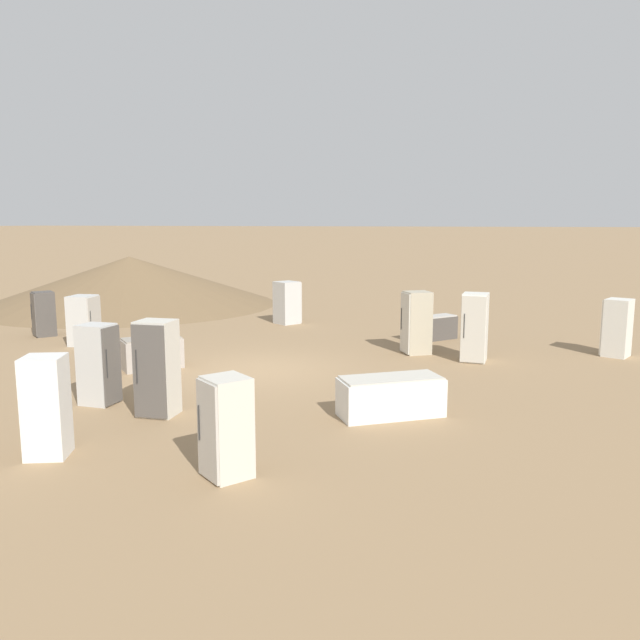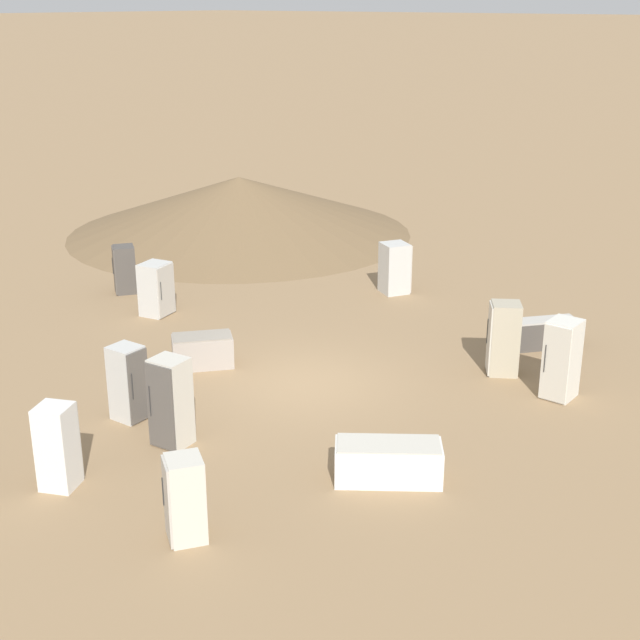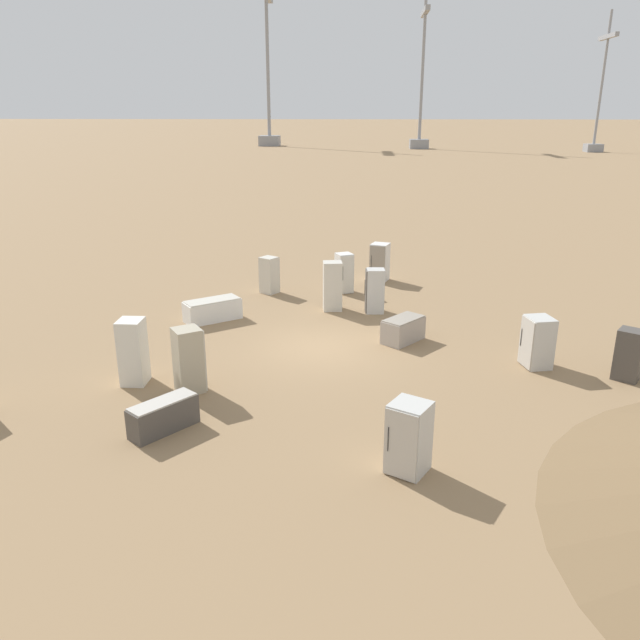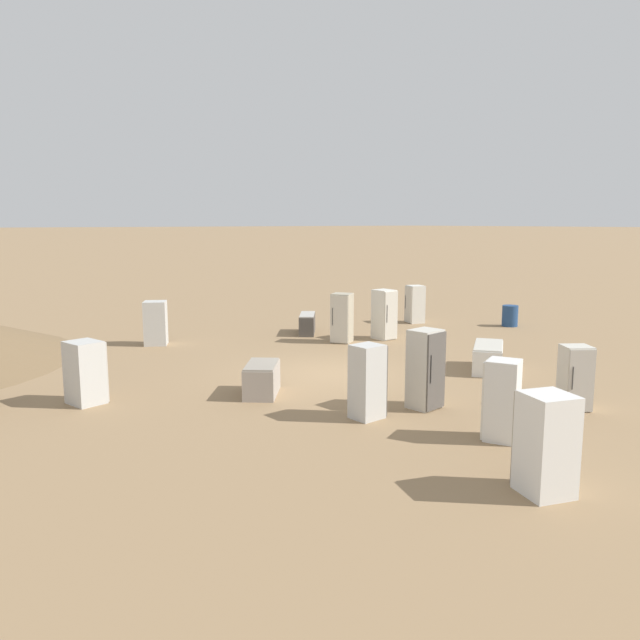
{
  "view_description": "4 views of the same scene",
  "coord_description": "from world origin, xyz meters",
  "px_view_note": "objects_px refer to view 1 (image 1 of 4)",
  "views": [
    {
      "loc": [
        -13.5,
        -6.79,
        3.63
      ],
      "look_at": [
        1.4,
        -1.11,
        1.12
      ],
      "focal_mm": 35.0,
      "sensor_mm": 36.0,
      "label": 1
    },
    {
      "loc": [
        -14.36,
        -12.06,
        8.33
      ],
      "look_at": [
        1.42,
        0.71,
        0.99
      ],
      "focal_mm": 50.0,
      "sensor_mm": 36.0,
      "label": 2
    },
    {
      "loc": [
        18.12,
        1.24,
        7.04
      ],
      "look_at": [
        0.88,
        0.03,
        1.2
      ],
      "focal_mm": 35.0,
      "sensor_mm": 36.0,
      "label": 3
    },
    {
      "loc": [
        -13.6,
        10.28,
        4.22
      ],
      "look_at": [
        -0.8,
        0.84,
        1.71
      ],
      "focal_mm": 35.0,
      "sensor_mm": 36.0,
      "label": 4
    }
  ],
  "objects_px": {
    "discarded_fridge_4": "(98,364)",
    "discarded_fridge_9": "(475,327)",
    "discarded_fridge_10": "(44,314)",
    "discarded_fridge_5": "(157,368)",
    "discarded_fridge_3": "(287,303)",
    "discarded_fridge_6": "(84,320)",
    "discarded_fridge_1": "(432,328)",
    "discarded_fridge_7": "(391,396)",
    "discarded_fridge_2": "(46,406)",
    "discarded_fridge_11": "(617,328)",
    "discarded_fridge_8": "(416,323)",
    "discarded_fridge_0": "(226,427)",
    "discarded_fridge_13": "(152,353)"
  },
  "relations": [
    {
      "from": "discarded_fridge_4",
      "to": "discarded_fridge_9",
      "type": "bearing_deg",
      "value": 131.73
    },
    {
      "from": "discarded_fridge_10",
      "to": "discarded_fridge_5",
      "type": "bearing_deg",
      "value": -179.91
    },
    {
      "from": "discarded_fridge_3",
      "to": "discarded_fridge_6",
      "type": "distance_m",
      "value": 7.08
    },
    {
      "from": "discarded_fridge_4",
      "to": "discarded_fridge_1",
      "type": "bearing_deg",
      "value": 148.03
    },
    {
      "from": "discarded_fridge_1",
      "to": "discarded_fridge_7",
      "type": "xyz_separation_m",
      "value": [
        -7.95,
        -0.73,
        0.0
      ]
    },
    {
      "from": "discarded_fridge_2",
      "to": "discarded_fridge_4",
      "type": "xyz_separation_m",
      "value": [
        2.59,
        1.19,
        0.01
      ]
    },
    {
      "from": "discarded_fridge_7",
      "to": "discarded_fridge_10",
      "type": "relative_size",
      "value": 1.42
    },
    {
      "from": "discarded_fridge_6",
      "to": "discarded_fridge_11",
      "type": "distance_m",
      "value": 15.18
    },
    {
      "from": "discarded_fridge_5",
      "to": "discarded_fridge_11",
      "type": "distance_m",
      "value": 12.32
    },
    {
      "from": "discarded_fridge_4",
      "to": "discarded_fridge_8",
      "type": "relative_size",
      "value": 0.93
    },
    {
      "from": "discarded_fridge_8",
      "to": "discarded_fridge_10",
      "type": "height_order",
      "value": "discarded_fridge_8"
    },
    {
      "from": "discarded_fridge_3",
      "to": "discarded_fridge_9",
      "type": "bearing_deg",
      "value": 0.52
    },
    {
      "from": "discarded_fridge_4",
      "to": "discarded_fridge_5",
      "type": "xyz_separation_m",
      "value": [
        -0.21,
        -1.55,
        0.1
      ]
    },
    {
      "from": "discarded_fridge_1",
      "to": "discarded_fridge_9",
      "type": "xyz_separation_m",
      "value": [
        -2.58,
        -1.59,
        0.52
      ]
    },
    {
      "from": "discarded_fridge_4",
      "to": "discarded_fridge_8",
      "type": "distance_m",
      "value": 8.63
    },
    {
      "from": "discarded_fridge_7",
      "to": "discarded_fridge_8",
      "type": "bearing_deg",
      "value": -29.37
    },
    {
      "from": "discarded_fridge_0",
      "to": "discarded_fridge_9",
      "type": "relative_size",
      "value": 0.82
    },
    {
      "from": "discarded_fridge_5",
      "to": "discarded_fridge_3",
      "type": "bearing_deg",
      "value": -86.53
    },
    {
      "from": "discarded_fridge_4",
      "to": "discarded_fridge_11",
      "type": "xyz_separation_m",
      "value": [
        8.67,
        -10.09,
        -0.02
      ]
    },
    {
      "from": "discarded_fridge_2",
      "to": "discarded_fridge_5",
      "type": "height_order",
      "value": "discarded_fridge_5"
    },
    {
      "from": "discarded_fridge_4",
      "to": "discarded_fridge_6",
      "type": "distance_m",
      "value": 6.61
    },
    {
      "from": "discarded_fridge_1",
      "to": "discarded_fridge_6",
      "type": "distance_m",
      "value": 10.54
    },
    {
      "from": "discarded_fridge_1",
      "to": "discarded_fridge_8",
      "type": "distance_m",
      "value": 2.22
    },
    {
      "from": "discarded_fridge_13",
      "to": "discarded_fridge_6",
      "type": "bearing_deg",
      "value": -166.7
    },
    {
      "from": "discarded_fridge_10",
      "to": "discarded_fridge_13",
      "type": "bearing_deg",
      "value": -168.76
    },
    {
      "from": "discarded_fridge_0",
      "to": "discarded_fridge_11",
      "type": "height_order",
      "value": "discarded_fridge_11"
    },
    {
      "from": "discarded_fridge_3",
      "to": "discarded_fridge_11",
      "type": "relative_size",
      "value": 0.96
    },
    {
      "from": "discarded_fridge_0",
      "to": "discarded_fridge_8",
      "type": "distance_m",
      "value": 9.43
    },
    {
      "from": "discarded_fridge_3",
      "to": "discarded_fridge_9",
      "type": "relative_size",
      "value": 0.85
    },
    {
      "from": "discarded_fridge_3",
      "to": "discarded_fridge_13",
      "type": "relative_size",
      "value": 0.96
    },
    {
      "from": "discarded_fridge_3",
      "to": "discarded_fridge_4",
      "type": "height_order",
      "value": "discarded_fridge_4"
    },
    {
      "from": "discarded_fridge_9",
      "to": "discarded_fridge_10",
      "type": "distance_m",
      "value": 13.44
    },
    {
      "from": "discarded_fridge_6",
      "to": "discarded_fridge_3",
      "type": "bearing_deg",
      "value": 132.15
    },
    {
      "from": "discarded_fridge_13",
      "to": "discarded_fridge_11",
      "type": "bearing_deg",
      "value": 66.84
    },
    {
      "from": "discarded_fridge_2",
      "to": "discarded_fridge_13",
      "type": "distance_m",
      "value": 5.93
    },
    {
      "from": "discarded_fridge_8",
      "to": "discarded_fridge_9",
      "type": "height_order",
      "value": "discarded_fridge_9"
    },
    {
      "from": "discarded_fridge_7",
      "to": "discarded_fridge_5",
      "type": "bearing_deg",
      "value": 73.18
    },
    {
      "from": "discarded_fridge_5",
      "to": "discarded_fridge_4",
      "type": "bearing_deg",
      "value": -15.26
    },
    {
      "from": "discarded_fridge_8",
      "to": "discarded_fridge_9",
      "type": "distance_m",
      "value": 1.69
    },
    {
      "from": "discarded_fridge_1",
      "to": "discarded_fridge_3",
      "type": "distance_m",
      "value": 5.66
    },
    {
      "from": "discarded_fridge_1",
      "to": "discarded_fridge_6",
      "type": "height_order",
      "value": "discarded_fridge_6"
    },
    {
      "from": "discarded_fridge_5",
      "to": "discarded_fridge_6",
      "type": "distance_m",
      "value": 7.89
    },
    {
      "from": "discarded_fridge_3",
      "to": "discarded_fridge_10",
      "type": "height_order",
      "value": "discarded_fridge_3"
    },
    {
      "from": "discarded_fridge_7",
      "to": "discarded_fridge_9",
      "type": "height_order",
      "value": "discarded_fridge_9"
    },
    {
      "from": "discarded_fridge_3",
      "to": "discarded_fridge_9",
      "type": "distance_m",
      "value": 8.09
    },
    {
      "from": "discarded_fridge_3",
      "to": "discarded_fridge_4",
      "type": "distance_m",
      "value": 10.59
    },
    {
      "from": "discarded_fridge_9",
      "to": "discarded_fridge_0",
      "type": "bearing_deg",
      "value": 74.34
    },
    {
      "from": "discarded_fridge_6",
      "to": "discarded_fridge_8",
      "type": "height_order",
      "value": "discarded_fridge_8"
    },
    {
      "from": "discarded_fridge_2",
      "to": "discarded_fridge_9",
      "type": "bearing_deg",
      "value": 34.06
    },
    {
      "from": "discarded_fridge_3",
      "to": "discarded_fridge_9",
      "type": "height_order",
      "value": "discarded_fridge_9"
    }
  ]
}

